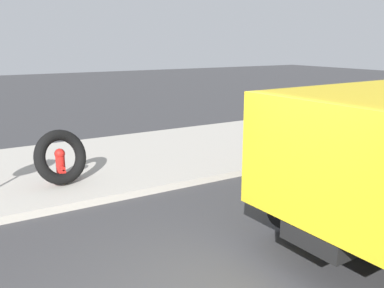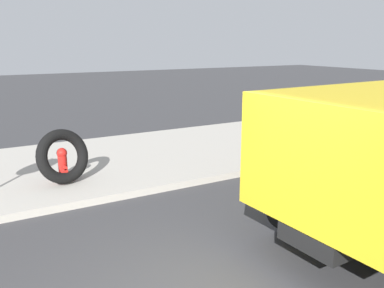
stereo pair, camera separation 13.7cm
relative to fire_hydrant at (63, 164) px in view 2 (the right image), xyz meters
The scene contains 3 objects.
sidewalk_curb 1.38m from the fire_hydrant, 66.64° to the left, with size 36.00×5.00×0.15m, color #ADA89E.
fire_hydrant is the anchor object (origin of this frame).
loose_tire 0.24m from the fire_hydrant, 95.14° to the right, with size 1.16×1.16×0.23m, color black.
Camera 2 is at (-2.27, -3.33, 3.05)m, focal length 38.33 mm.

